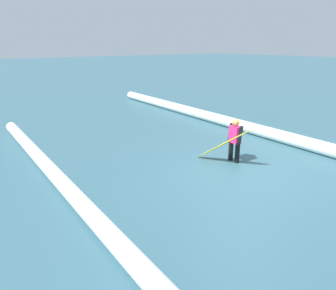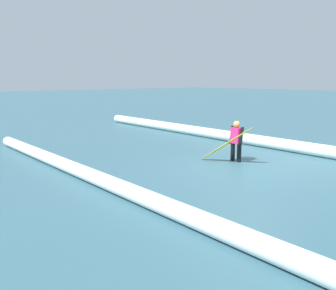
{
  "view_description": "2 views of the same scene",
  "coord_description": "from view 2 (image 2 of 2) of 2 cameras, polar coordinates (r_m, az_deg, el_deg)",
  "views": [
    {
      "loc": [
        -5.42,
        6.65,
        3.39
      ],
      "look_at": [
        1.0,
        1.79,
        0.92
      ],
      "focal_mm": 35.79,
      "sensor_mm": 36.0,
      "label": 1
    },
    {
      "loc": [
        -6.77,
        9.15,
        2.61
      ],
      "look_at": [
        1.38,
        1.88,
        0.74
      ],
      "focal_mm": 41.63,
      "sensor_mm": 36.0,
      "label": 2
    }
  ],
  "objects": [
    {
      "name": "surfboard",
      "position": [
        12.24,
        8.58,
        0.18
      ],
      "size": [
        1.83,
        0.63,
        1.25
      ],
      "color": "yellow",
      "rests_on": "ground_plane"
    },
    {
      "name": "wave_crest_foreground",
      "position": [
        15.15,
        15.14,
        0.28
      ],
      "size": [
        22.91,
        1.99,
        0.43
      ],
      "primitive_type": "cylinder",
      "rotation": [
        0.0,
        1.57,
        -0.07
      ],
      "color": "white",
      "rests_on": "ground_plane"
    },
    {
      "name": "surfer",
      "position": [
        12.52,
        9.97,
        0.88
      ],
      "size": [
        0.52,
        0.23,
        1.29
      ],
      "rotation": [
        0.0,
        0.0,
        6.18
      ],
      "color": "black",
      "rests_on": "ground_plane"
    },
    {
      "name": "ground_plane",
      "position": [
        11.68,
        11.51,
        -3.4
      ],
      "size": [
        149.95,
        149.95,
        0.0
      ],
      "primitive_type": "plane",
      "color": "#315966"
    },
    {
      "name": "wave_crest_midground",
      "position": [
        6.64,
        6.93,
        -11.8
      ],
      "size": [
        22.73,
        1.69,
        0.36
      ],
      "primitive_type": "cylinder",
      "rotation": [
        0.0,
        1.57,
        -0.06
      ],
      "color": "white",
      "rests_on": "ground_plane"
    }
  ]
}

